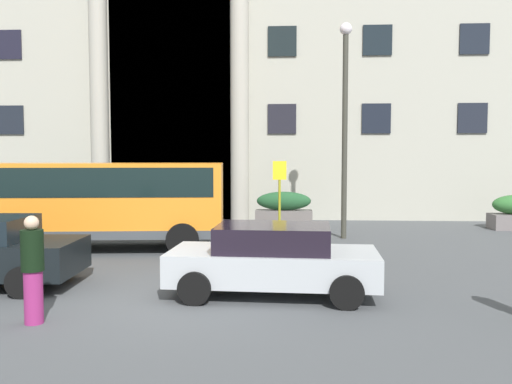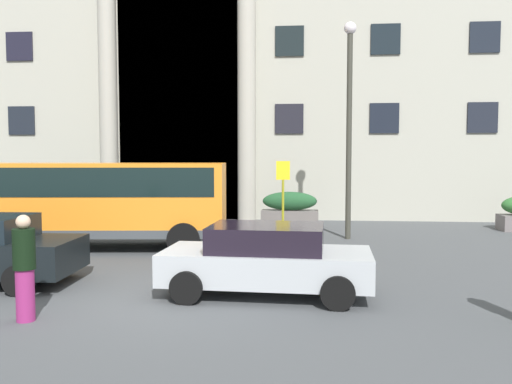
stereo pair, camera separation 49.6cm
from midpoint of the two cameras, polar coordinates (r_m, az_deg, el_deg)
name	(u,v)px [view 2 (the right image)]	position (r m, az deg, el deg)	size (l,w,h in m)	color
ground_plane	(163,304)	(10.38, -8.56, -11.76)	(80.00, 64.00, 0.12)	#474B4E
office_building_facade	(253,16)	(28.18, 0.21, 18.31)	(34.47, 9.64, 19.53)	#ACAB9C
orange_minibus	(104,197)	(16.26, -15.06, -0.51)	(7.29, 3.20, 2.52)	orange
bus_stop_sign	(283,191)	(17.21, 3.73, 0.07)	(0.44, 0.08, 2.57)	#99981E
hedge_planter_entrance_left	(149,209)	(21.36, -10.70, -1.76)	(1.89, 0.84, 1.37)	gray
hedge_planter_east	(290,210)	(20.63, 4.31, -1.92)	(2.18, 0.79, 1.36)	slate
hedge_planter_entrance_right	(33,207)	(22.90, -22.15, -1.48)	(1.79, 0.93, 1.47)	gray
parked_estate_mid	(267,259)	(10.55, 2.51, -7.16)	(4.14, 2.14, 1.38)	#AFB4B9
scooter_by_planter	(0,246)	(14.87, -24.81, -5.29)	(1.95, 0.55, 0.89)	black
motorcycle_far_end	(237,250)	(12.99, -0.91, -6.19)	(2.08, 0.55, 0.89)	black
pedestrian_woman_dark_dress	(24,267)	(9.55, -22.14, -7.48)	(0.36, 0.36, 1.77)	#912666
lamppost_plaza_centre	(349,113)	(17.82, 10.73, 8.32)	(0.40, 0.40, 7.04)	#3A3930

